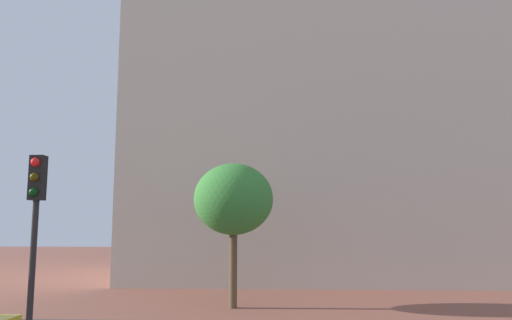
{
  "coord_description": "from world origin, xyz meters",
  "views": [
    {
      "loc": [
        0.95,
        -5.83,
        3.3
      ],
      "look_at": [
        0.22,
        9.57,
        5.38
      ],
      "focal_mm": 34.18,
      "sensor_mm": 36.0,
      "label": 1
    }
  ],
  "objects": [
    {
      "name": "tree_curb_far",
      "position": [
        -0.95,
        14.32,
        4.36
      ],
      "size": [
        3.29,
        3.29,
        5.87
      ],
      "color": "brown",
      "rests_on": "ground_plane"
    },
    {
      "name": "traffic_light_pole",
      "position": [
        -3.89,
        3.66,
        3.28
      ],
      "size": [
        0.28,
        0.34,
        4.7
      ],
      "color": "black",
      "rests_on": "ground_plane"
    },
    {
      "name": "landmark_building",
      "position": [
        2.76,
        27.07,
        11.87
      ],
      "size": [
        22.27,
        14.43,
        40.12
      ],
      "color": "beige",
      "rests_on": "ground_plane"
    }
  ]
}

